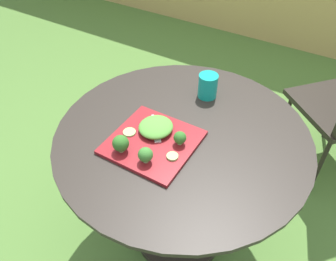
{
  "coord_description": "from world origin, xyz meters",
  "views": [
    {
      "loc": [
        0.43,
        -0.82,
        1.58
      ],
      "look_at": [
        -0.03,
        -0.05,
        0.74
      ],
      "focal_mm": 36.04,
      "sensor_mm": 36.0,
      "label": 1
    }
  ],
  "objects": [
    {
      "name": "broccoli_floret_1",
      "position": [
        -0.03,
        -0.2,
        0.75
      ],
      "size": [
        0.05,
        0.05,
        0.06
      ],
      "color": "#99B770",
      "rests_on": "salad_plate"
    },
    {
      "name": "lettuce_mound",
      "position": [
        -0.09,
        -0.05,
        0.74
      ],
      "size": [
        0.13,
        0.13,
        0.04
      ],
      "primitive_type": "ellipsoid",
      "color": "#519338",
      "rests_on": "salad_plate"
    },
    {
      "name": "fork",
      "position": [
        -0.08,
        -0.05,
        0.72
      ],
      "size": [
        0.11,
        0.13,
        0.0
      ],
      "color": "silver",
      "rests_on": "salad_plate"
    },
    {
      "name": "cucumber_slice_0",
      "position": [
        -0.17,
        -0.11,
        0.72
      ],
      "size": [
        0.05,
        0.05,
        0.01
      ],
      "primitive_type": "cylinder",
      "color": "#8EB766",
      "rests_on": "salad_plate"
    },
    {
      "name": "ground_plane",
      "position": [
        0.0,
        0.0,
        0.0
      ],
      "size": [
        12.0,
        12.0,
        0.0
      ],
      "primitive_type": "plane",
      "color": "#4C7533"
    },
    {
      "name": "cucumber_slice_1",
      "position": [
        0.03,
        -0.14,
        0.72
      ],
      "size": [
        0.04,
        0.04,
        0.01
      ],
      "primitive_type": "cylinder",
      "color": "#8EB766",
      "rests_on": "salad_plate"
    },
    {
      "name": "salad_plate",
      "position": [
        -0.07,
        -0.1,
        0.71
      ],
      "size": [
        0.3,
        0.3,
        0.01
      ],
      "primitive_type": "cube",
      "color": "maroon",
      "rests_on": "patio_table"
    },
    {
      "name": "broccoli_floret_2",
      "position": [
        -0.14,
        -0.2,
        0.75
      ],
      "size": [
        0.06,
        0.06,
        0.07
      ],
      "color": "#99B770",
      "rests_on": "salad_plate"
    },
    {
      "name": "drinking_glass",
      "position": [
        -0.03,
        0.26,
        0.75
      ],
      "size": [
        0.08,
        0.08,
        0.1
      ],
      "color": "#149989",
      "rests_on": "patio_table"
    },
    {
      "name": "patio_table",
      "position": [
        0.0,
        0.0,
        0.47
      ],
      "size": [
        0.97,
        0.97,
        0.7
      ],
      "color": "#28231E",
      "rests_on": "ground_plane"
    },
    {
      "name": "broccoli_floret_0",
      "position": [
        0.02,
        -0.07,
        0.75
      ],
      "size": [
        0.05,
        0.05,
        0.05
      ],
      "color": "#99B770",
      "rests_on": "salad_plate"
    }
  ]
}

